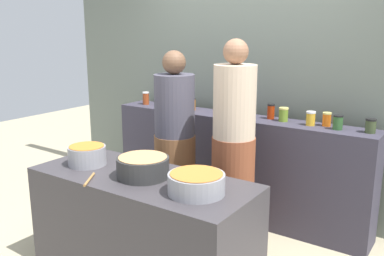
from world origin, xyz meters
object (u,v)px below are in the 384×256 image
at_px(preserve_jar_4, 235,109).
at_px(preserve_jar_9, 338,122).
at_px(preserve_jar_7, 311,118).
at_px(preserve_jar_1, 170,101).
at_px(preserve_jar_6, 283,114).
at_px(wooden_spoon, 89,179).
at_px(preserve_jar_0, 146,98).
at_px(cooking_pot_center, 143,167).
at_px(preserve_jar_5, 271,111).
at_px(preserve_jar_10, 371,126).
at_px(preserve_jar_2, 192,104).
at_px(preserve_jar_8, 327,119).
at_px(cook_in_cap, 233,157).
at_px(cooking_pot_right, 196,183).
at_px(cooking_pot_left, 87,155).
at_px(preserve_jar_3, 225,106).
at_px(cook_with_tongs, 175,151).

bearing_deg(preserve_jar_4, preserve_jar_9, -0.90).
bearing_deg(preserve_jar_7, preserve_jar_1, 177.79).
xyz_separation_m(preserve_jar_1, preserve_jar_6, (1.34, -0.04, 0.01)).
relative_size(preserve_jar_7, wooden_spoon, 0.51).
xyz_separation_m(preserve_jar_0, cooking_pot_center, (1.15, -1.39, -0.20)).
height_order(preserve_jar_5, preserve_jar_10, preserve_jar_5).
xyz_separation_m(preserve_jar_2, preserve_jar_7, (1.26, 0.00, 0.00)).
relative_size(preserve_jar_8, cook_in_cap, 0.07).
distance_m(preserve_jar_9, cooking_pot_right, 1.52).
xyz_separation_m(preserve_jar_6, wooden_spoon, (-0.73, -1.70, -0.26)).
bearing_deg(preserve_jar_0, preserve_jar_7, 0.64).
distance_m(preserve_jar_1, preserve_jar_6, 1.34).
bearing_deg(cooking_pot_right, preserve_jar_10, 63.22).
bearing_deg(cooking_pot_left, wooden_spoon, -40.25).
relative_size(preserve_jar_3, preserve_jar_10, 1.26).
bearing_deg(preserve_jar_0, preserve_jar_3, 4.00).
distance_m(preserve_jar_5, wooden_spoon, 1.85).
height_order(preserve_jar_1, preserve_jar_7, preserve_jar_7).
xyz_separation_m(preserve_jar_6, cooking_pot_right, (0.02, -1.47, -0.20)).
height_order(preserve_jar_2, preserve_jar_10, preserve_jar_2).
bearing_deg(preserve_jar_10, preserve_jar_9, -173.02).
bearing_deg(cooking_pot_center, preserve_jar_10, 49.17).
relative_size(cooking_pot_center, cook_with_tongs, 0.23).
height_order(preserve_jar_0, preserve_jar_4, preserve_jar_0).
distance_m(cooking_pot_center, cooking_pot_right, 0.49).
xyz_separation_m(preserve_jar_0, preserve_jar_1, (0.27, 0.08, -0.02)).
height_order(preserve_jar_10, wooden_spoon, preserve_jar_10).
xyz_separation_m(preserve_jar_2, cooking_pot_left, (-0.01, -1.44, -0.19)).
distance_m(preserve_jar_1, cook_with_tongs, 0.91).
bearing_deg(cooking_pot_left, cook_with_tongs, 75.67).
bearing_deg(preserve_jar_5, cook_in_cap, -93.37).
xyz_separation_m(preserve_jar_6, preserve_jar_8, (0.39, 0.03, -0.00)).
bearing_deg(preserve_jar_3, preserve_jar_1, 178.87).
relative_size(preserve_jar_5, preserve_jar_9, 1.16).
xyz_separation_m(preserve_jar_3, preserve_jar_9, (1.13, -0.07, -0.01)).
relative_size(preserve_jar_8, cooking_pot_left, 0.41).
height_order(preserve_jar_10, cook_in_cap, cook_in_cap).
relative_size(preserve_jar_1, preserve_jar_5, 0.71).
height_order(preserve_jar_10, cook_with_tongs, cook_with_tongs).
bearing_deg(preserve_jar_10, cooking_pot_center, -130.83).
height_order(preserve_jar_2, cooking_pot_right, preserve_jar_2).
xyz_separation_m(preserve_jar_1, preserve_jar_8, (1.73, -0.01, 0.01)).
bearing_deg(cooking_pot_left, cooking_pot_right, -0.35).
bearing_deg(cooking_pot_left, preserve_jar_3, 75.80).
relative_size(preserve_jar_5, preserve_jar_6, 1.12).
bearing_deg(preserve_jar_2, preserve_jar_5, 3.84).
height_order(preserve_jar_7, wooden_spoon, preserve_jar_7).
xyz_separation_m(cooking_pot_left, cook_with_tongs, (0.22, 0.85, -0.14)).
xyz_separation_m(cooking_pot_center, cook_in_cap, (0.29, 0.82, -0.08)).
distance_m(preserve_jar_8, cook_in_cap, 0.90).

